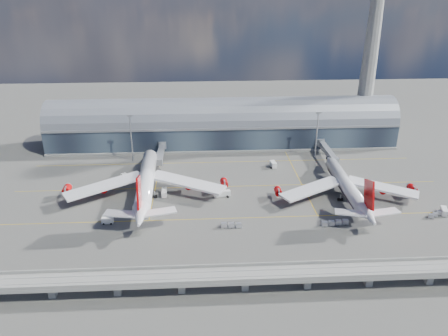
{
  "coord_description": "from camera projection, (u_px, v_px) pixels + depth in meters",
  "views": [
    {
      "loc": [
        -12.85,
        -166.37,
        91.23
      ],
      "look_at": [
        -3.04,
        10.0,
        14.0
      ],
      "focal_mm": 35.0,
      "sensor_mm": 36.0,
      "label": 1
    }
  ],
  "objects": [
    {
      "name": "cargo_train_1",
      "position": [
        335.0,
        223.0,
        174.79
      ],
      "size": [
        11.63,
        3.09,
        1.92
      ],
      "rotation": [
        0.0,
        0.0,
        1.46
      ],
      "color": "gray",
      "rests_on": "ground"
    },
    {
      "name": "floodlight_mast_right",
      "position": [
        317.0,
        133.0,
        236.8
      ],
      "size": [
        3.0,
        0.7,
        25.7
      ],
      "color": "gray",
      "rests_on": "ground"
    },
    {
      "name": "airliner_left",
      "position": [
        146.0,
        183.0,
        195.71
      ],
      "size": [
        74.66,
        78.41,
        23.91
      ],
      "rotation": [
        0.0,
        0.0,
        0.04
      ],
      "color": "white",
      "rests_on": "ground"
    },
    {
      "name": "guideway",
      "position": [
        245.0,
        276.0,
        136.96
      ],
      "size": [
        220.0,
        8.5,
        7.2
      ],
      "color": "gray",
      "rests_on": "ground"
    },
    {
      "name": "cargo_train_0",
      "position": [
        231.0,
        225.0,
        173.15
      ],
      "size": [
        8.64,
        2.57,
        1.9
      ],
      "rotation": [
        0.0,
        0.0,
        1.66
      ],
      "color": "gray",
      "rests_on": "ground"
    },
    {
      "name": "service_truck_1",
      "position": [
        108.0,
        221.0,
        175.81
      ],
      "size": [
        4.64,
        2.33,
        2.68
      ],
      "rotation": [
        0.0,
        0.0,
        1.57
      ],
      "color": "silver",
      "rests_on": "ground"
    },
    {
      "name": "taxi_lines",
      "position": [
        229.0,
        184.0,
        209.62
      ],
      "size": [
        200.0,
        80.12,
        0.01
      ],
      "color": "gold",
      "rests_on": "ground"
    },
    {
      "name": "service_truck_0",
      "position": [
        164.0,
        193.0,
        198.55
      ],
      "size": [
        2.52,
        6.78,
        2.79
      ],
      "rotation": [
        0.0,
        0.0,
        0.02
      ],
      "color": "silver",
      "rests_on": "ground"
    },
    {
      "name": "terminal",
      "position": [
        223.0,
        126.0,
        256.2
      ],
      "size": [
        200.0,
        30.0,
        28.0
      ],
      "color": "#1C2330",
      "rests_on": "ground"
    },
    {
      "name": "control_tower",
      "position": [
        371.0,
        53.0,
        248.97
      ],
      "size": [
        19.0,
        19.0,
        103.0
      ],
      "color": "gray",
      "rests_on": "ground"
    },
    {
      "name": "jet_bridge_left",
      "position": [
        161.0,
        152.0,
        234.16
      ],
      "size": [
        4.4,
        28.0,
        7.25
      ],
      "color": "gray",
      "rests_on": "ground"
    },
    {
      "name": "service_truck_5",
      "position": [
        126.0,
        178.0,
        212.83
      ],
      "size": [
        5.75,
        6.64,
        3.1
      ],
      "rotation": [
        0.0,
        0.0,
        0.63
      ],
      "color": "silver",
      "rests_on": "ground"
    },
    {
      "name": "service_truck_3",
      "position": [
        444.0,
        211.0,
        182.74
      ],
      "size": [
        3.88,
        6.07,
        2.74
      ],
      "rotation": [
        0.0,
        0.0,
        -0.33
      ],
      "color": "silver",
      "rests_on": "ground"
    },
    {
      "name": "ground",
      "position": [
        232.0,
        207.0,
        189.4
      ],
      "size": [
        500.0,
        500.0,
        0.0
      ],
      "primitive_type": "plane",
      "color": "#474744",
      "rests_on": "ground"
    },
    {
      "name": "service_truck_4",
      "position": [
        273.0,
        164.0,
        228.05
      ],
      "size": [
        3.23,
        5.61,
        3.09
      ],
      "rotation": [
        0.0,
        0.0,
        0.14
      ],
      "color": "silver",
      "rests_on": "ground"
    },
    {
      "name": "cargo_train_2",
      "position": [
        435.0,
        215.0,
        181.21
      ],
      "size": [
        7.35,
        4.89,
        1.67
      ],
      "rotation": [
        0.0,
        0.0,
        1.08
      ],
      "color": "gray",
      "rests_on": "ground"
    },
    {
      "name": "floodlight_mast_left",
      "position": [
        131.0,
        137.0,
        231.71
      ],
      "size": [
        3.0,
        0.7,
        25.7
      ],
      "color": "gray",
      "rests_on": "ground"
    },
    {
      "name": "service_truck_2",
      "position": [
        222.0,
        194.0,
        197.5
      ],
      "size": [
        7.86,
        3.82,
        2.74
      ],
      "rotation": [
        0.0,
        0.0,
        1.8
      ],
      "color": "silver",
      "rests_on": "ground"
    },
    {
      "name": "jet_bridge_right",
      "position": [
        327.0,
        150.0,
        236.96
      ],
      "size": [
        4.4,
        32.0,
        7.25
      ],
      "color": "gray",
      "rests_on": "ground"
    },
    {
      "name": "airliner_right",
      "position": [
        347.0,
        187.0,
        194.4
      ],
      "size": [
        64.6,
        67.5,
        21.46
      ],
      "rotation": [
        0.0,
        0.0,
        -0.01
      ],
      "color": "white",
      "rests_on": "ground"
    }
  ]
}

